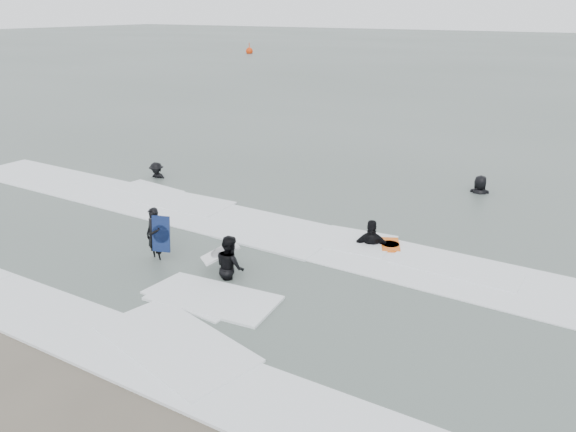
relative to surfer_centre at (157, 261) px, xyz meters
The scene contains 9 objects.
ground 3.88m from the surfer_centre, 45.07° to the right, with size 320.00×320.00×0.00m, color brown.
surfer_centre is the anchor object (origin of this frame).
surfer_wading 2.31m from the surfer_centre, ahead, with size 0.82×0.64×1.69m, color black.
surfer_breaker 7.72m from the surfer_centre, 133.82° to the left, with size 0.99×0.57×1.54m, color black.
surfer_right_near 5.96m from the surfer_centre, 40.87° to the left, with size 1.14×0.47×1.94m, color black.
surfer_right_far 11.88m from the surfer_centre, 60.12° to the left, with size 0.90×0.59×1.85m, color black.
surf_foam 2.90m from the surfer_centre, 19.17° to the left, with size 30.03×9.06×0.09m.
bodyboards 2.88m from the surfer_centre, 31.37° to the left, with size 5.41×4.77×1.25m.
buoy 69.95m from the surfer_centre, 123.26° to the left, with size 1.00×1.00×1.65m.
Camera 1 is at (7.38, -7.00, 6.37)m, focal length 35.00 mm.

